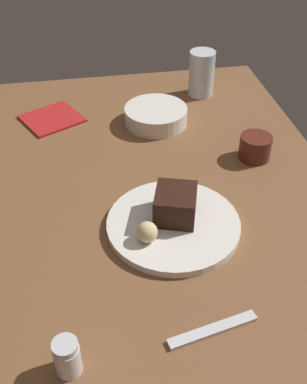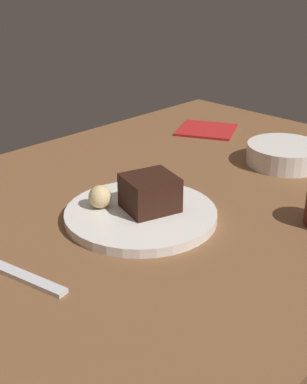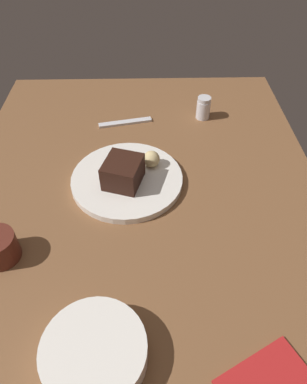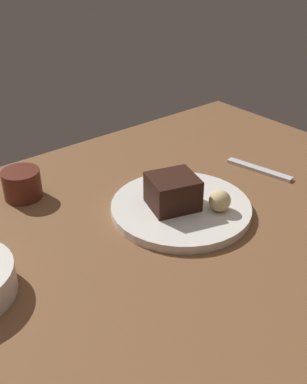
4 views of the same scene
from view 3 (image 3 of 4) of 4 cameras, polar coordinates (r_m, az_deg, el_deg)
dining_table at (r=76.51cm, az=-2.04°, el=-4.03°), size 120.00×84.00×3.00cm
dessert_plate at (r=81.51cm, az=-4.36°, el=2.06°), size 25.93×25.93×1.61cm
chocolate_cake_slice at (r=77.87cm, az=-5.02°, el=3.29°), size 10.36×9.94×5.94cm
bread_roll at (r=82.52cm, az=-0.33°, el=5.44°), size 3.95×3.95×3.95cm
salt_shaker at (r=102.45cm, az=8.19°, el=13.51°), size 3.92×3.92×6.43cm
side_bowl at (r=58.49cm, az=-9.64°, el=-24.52°), size 16.10×16.10×4.41cm
dessert_spoon at (r=100.69cm, az=-4.65°, el=11.30°), size 4.78×15.06×0.70cm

